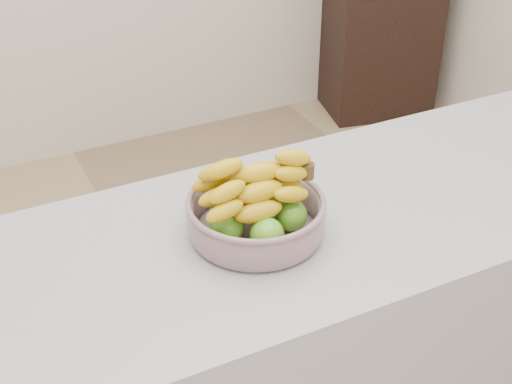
{
  "coord_description": "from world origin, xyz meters",
  "views": [
    {
      "loc": [
        -0.57,
        -1.2,
        1.75
      ],
      "look_at": [
        -0.04,
        -0.14,
        1.0
      ],
      "focal_mm": 50.0,
      "sensor_mm": 36.0,
      "label": 1
    }
  ],
  "objects": [
    {
      "name": "fruit_bowl",
      "position": [
        -0.04,
        -0.14,
        0.95
      ],
      "size": [
        0.28,
        0.28,
        0.16
      ],
      "rotation": [
        0.0,
        0.0,
        -0.15
      ],
      "color": "#8A96A5",
      "rests_on": "counter"
    },
    {
      "name": "cabinet",
      "position": [
        1.65,
        1.78,
        0.49
      ],
      "size": [
        0.62,
        0.54,
        0.98
      ],
      "primitive_type": "cube",
      "rotation": [
        0.0,
        0.0,
        -0.22
      ],
      "color": "black",
      "rests_on": "ground"
    },
    {
      "name": "counter",
      "position": [
        0.0,
        -0.14,
        0.45
      ],
      "size": [
        2.0,
        0.6,
        0.9
      ],
      "primitive_type": "cube",
      "color": "#9FA0A7",
      "rests_on": "ground"
    }
  ]
}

